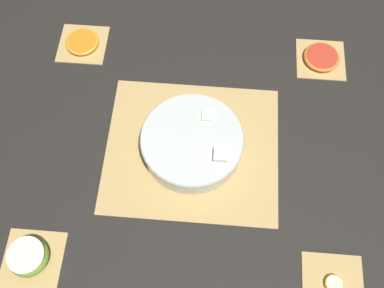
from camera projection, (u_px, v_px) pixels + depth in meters
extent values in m
plane|color=black|center=(192.00, 149.00, 1.07)|extent=(6.00, 6.00, 0.00)
cube|color=tan|center=(192.00, 149.00, 1.07)|extent=(0.41, 0.36, 0.01)
cube|color=#3D2D19|center=(131.00, 144.00, 1.08)|extent=(0.01, 0.35, 0.00)
cube|color=#3D2D19|center=(155.00, 146.00, 1.07)|extent=(0.01, 0.35, 0.00)
cube|color=#3D2D19|center=(180.00, 148.00, 1.07)|extent=(0.01, 0.35, 0.00)
cube|color=#3D2D19|center=(204.00, 149.00, 1.07)|extent=(0.01, 0.35, 0.00)
cube|color=#3D2D19|center=(229.00, 151.00, 1.07)|extent=(0.01, 0.35, 0.00)
cube|color=#3D2D19|center=(253.00, 153.00, 1.06)|extent=(0.01, 0.35, 0.00)
cube|color=tan|center=(33.00, 260.00, 0.96)|extent=(0.13, 0.13, 0.01)
cube|color=#3D2D19|center=(15.00, 258.00, 0.96)|extent=(0.00, 0.12, 0.00)
cube|color=#3D2D19|center=(27.00, 259.00, 0.96)|extent=(0.00, 0.12, 0.00)
cube|color=#3D2D19|center=(38.00, 260.00, 0.96)|extent=(0.00, 0.12, 0.00)
cube|color=#3D2D19|center=(50.00, 261.00, 0.95)|extent=(0.00, 0.12, 0.00)
cube|color=tan|center=(333.00, 284.00, 0.94)|extent=(0.13, 0.13, 0.01)
cube|color=#3D2D19|center=(315.00, 283.00, 0.93)|extent=(0.00, 0.12, 0.00)
cube|color=#3D2D19|center=(327.00, 284.00, 0.93)|extent=(0.00, 0.12, 0.00)
cube|color=#3D2D19|center=(339.00, 285.00, 0.93)|extent=(0.00, 0.12, 0.00)
cube|color=#3D2D19|center=(352.00, 286.00, 0.93)|extent=(0.00, 0.12, 0.00)
cube|color=tan|center=(83.00, 44.00, 1.21)|extent=(0.13, 0.13, 0.01)
cube|color=#3D2D19|center=(71.00, 43.00, 1.21)|extent=(0.00, 0.12, 0.00)
cube|color=#3D2D19|center=(83.00, 43.00, 1.21)|extent=(0.00, 0.12, 0.00)
cube|color=#3D2D19|center=(94.00, 44.00, 1.21)|extent=(0.00, 0.12, 0.00)
cube|color=tan|center=(321.00, 59.00, 1.19)|extent=(0.13, 0.13, 0.01)
cube|color=#3D2D19|center=(306.00, 58.00, 1.19)|extent=(0.00, 0.12, 0.00)
cube|color=#3D2D19|center=(316.00, 59.00, 1.18)|extent=(0.00, 0.12, 0.00)
cube|color=#3D2D19|center=(326.00, 59.00, 1.18)|extent=(0.00, 0.12, 0.00)
cube|color=#3D2D19|center=(335.00, 60.00, 1.18)|extent=(0.00, 0.12, 0.00)
cylinder|color=silver|center=(192.00, 143.00, 1.04)|extent=(0.23, 0.23, 0.06)
torus|color=silver|center=(192.00, 139.00, 1.02)|extent=(0.24, 0.24, 0.01)
cylinder|color=#F4EABC|center=(179.00, 175.00, 1.02)|extent=(0.03, 0.03, 0.01)
cylinder|color=#F4EABC|center=(199.00, 146.00, 1.02)|extent=(0.03, 0.03, 0.01)
cylinder|color=#F4EABC|center=(192.00, 131.00, 1.03)|extent=(0.03, 0.03, 0.01)
cylinder|color=#F4EABC|center=(175.00, 164.00, 1.03)|extent=(0.03, 0.03, 0.01)
cylinder|color=#F4EABC|center=(212.00, 169.00, 1.03)|extent=(0.03, 0.03, 0.01)
cylinder|color=#F4EABC|center=(168.00, 132.00, 1.04)|extent=(0.03, 0.03, 0.01)
cylinder|color=#F4EABC|center=(178.00, 152.00, 1.02)|extent=(0.03, 0.03, 0.01)
cylinder|color=#F4EABC|center=(201.00, 160.00, 1.02)|extent=(0.03, 0.03, 0.01)
cylinder|color=#F4EABC|center=(227.00, 128.00, 1.06)|extent=(0.03, 0.03, 0.01)
cylinder|color=#F4EABC|center=(177.00, 129.00, 1.06)|extent=(0.03, 0.03, 0.01)
cube|color=white|center=(232.00, 152.00, 1.02)|extent=(0.02, 0.02, 0.02)
cube|color=white|center=(216.00, 141.00, 1.03)|extent=(0.02, 0.02, 0.02)
cube|color=white|center=(188.00, 120.00, 1.09)|extent=(0.02, 0.02, 0.02)
cube|color=white|center=(208.00, 118.00, 1.05)|extent=(0.03, 0.03, 0.03)
cube|color=white|center=(160.00, 156.00, 1.04)|extent=(0.03, 0.03, 0.03)
cube|color=white|center=(155.00, 134.00, 1.07)|extent=(0.02, 0.02, 0.02)
cube|color=white|center=(220.00, 157.00, 1.00)|extent=(0.03, 0.03, 0.03)
ellipsoid|color=orange|center=(189.00, 167.00, 1.01)|extent=(0.03, 0.02, 0.02)
ellipsoid|color=red|center=(187.00, 111.00, 1.06)|extent=(0.02, 0.01, 0.01)
ellipsoid|color=orange|center=(163.00, 146.00, 1.02)|extent=(0.03, 0.02, 0.02)
ellipsoid|color=orange|center=(164.00, 140.00, 1.05)|extent=(0.03, 0.02, 0.01)
ellipsoid|color=red|center=(221.00, 160.00, 1.04)|extent=(0.03, 0.02, 0.01)
ellipsoid|color=orange|center=(197.00, 127.00, 1.07)|extent=(0.04, 0.02, 0.02)
ellipsoid|color=red|center=(187.00, 151.00, 1.05)|extent=(0.03, 0.02, 0.01)
ellipsoid|color=orange|center=(166.00, 171.00, 1.01)|extent=(0.04, 0.02, 0.02)
ellipsoid|color=#7FAD38|center=(29.00, 257.00, 0.93)|extent=(0.08, 0.08, 0.05)
cylinder|color=white|center=(25.00, 255.00, 0.91)|extent=(0.08, 0.08, 0.00)
cylinder|color=orange|center=(82.00, 42.00, 1.20)|extent=(0.08, 0.08, 0.01)
torus|color=#F4A82D|center=(82.00, 42.00, 1.20)|extent=(0.09, 0.09, 0.01)
cylinder|color=#F4EABC|center=(334.00, 284.00, 0.93)|extent=(0.03, 0.03, 0.01)
torus|color=yellow|center=(334.00, 284.00, 0.93)|extent=(0.04, 0.04, 0.01)
cylinder|color=red|center=(322.00, 57.00, 1.18)|extent=(0.08, 0.08, 0.01)
torus|color=orange|center=(322.00, 57.00, 1.18)|extent=(0.09, 0.09, 0.01)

